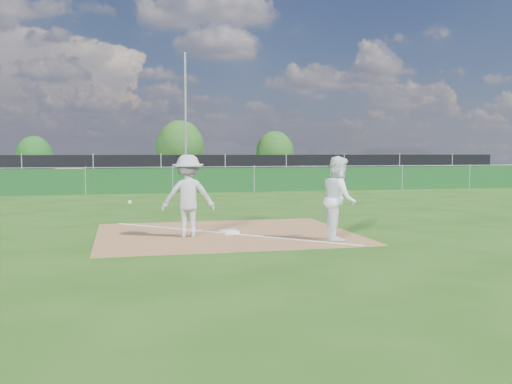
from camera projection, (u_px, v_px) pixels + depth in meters
ground at (184, 202)px, 22.38m from camera, size 90.00×90.00×0.00m
infield_dirt at (225, 234)px, 13.64m from camera, size 6.00×5.00×0.02m
foul_line at (225, 233)px, 13.64m from camera, size 5.01×5.01×0.01m
green_fence at (173, 181)px, 27.19m from camera, size 44.00×0.05×1.20m
dirt_mound at (69, 179)px, 29.43m from camera, size 3.38×2.60×1.17m
black_fence at (161, 170)px, 34.93m from camera, size 46.00×0.04×1.80m
parking_lot at (156, 180)px, 39.85m from camera, size 46.00×9.00×0.01m
light_pole at (186, 119)px, 34.77m from camera, size 0.16×0.16×8.00m
first_base at (229, 232)px, 13.61m from camera, size 0.45×0.45×0.08m
play_at_first at (188, 196)px, 13.06m from camera, size 1.98×0.77×1.88m
runner at (339, 198)px, 12.61m from camera, size 0.90×1.05×1.87m
car_left at (94, 170)px, 37.85m from camera, size 4.66×3.22×1.47m
car_mid at (124, 170)px, 38.52m from camera, size 4.59×3.15×1.43m
car_right at (202, 170)px, 40.61m from camera, size 5.22×3.11×1.42m
tree_left at (34, 157)px, 42.75m from camera, size 2.68×2.68×3.18m
tree_mid at (180, 148)px, 45.20m from camera, size 3.79×3.79×4.49m
tree_right at (275, 153)px, 46.60m from camera, size 3.10×3.10×3.68m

